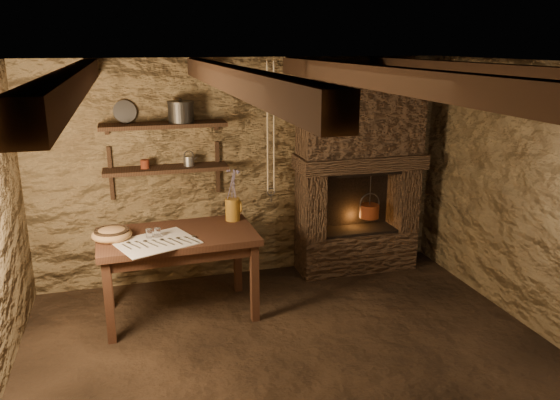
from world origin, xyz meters
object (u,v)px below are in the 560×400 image
object	(u,v)px
wooden_bowl	(112,235)
iron_stockpot	(181,113)
work_table	(179,271)
red_pot	(369,210)
stoneware_jug	(233,199)

from	to	relation	value
wooden_bowl	iron_stockpot	size ratio (longest dim) A/B	1.40
work_table	iron_stockpot	distance (m)	1.58
wooden_bowl	red_pot	distance (m)	2.85
iron_stockpot	work_table	bearing A→B (deg)	-103.26
iron_stockpot	red_pot	world-z (taller)	iron_stockpot
stoneware_jug	red_pot	distance (m)	1.69
work_table	iron_stockpot	bearing A→B (deg)	74.66
work_table	wooden_bowl	distance (m)	0.72
stoneware_jug	work_table	bearing A→B (deg)	-172.25
wooden_bowl	red_pot	size ratio (longest dim) A/B	0.67
wooden_bowl	red_pot	bearing A→B (deg)	10.92
work_table	wooden_bowl	xyz separation A→B (m)	(-0.58, 0.01, 0.42)
work_table	stoneware_jug	size ratio (longest dim) A/B	2.86
work_table	stoneware_jug	xyz separation A→B (m)	(0.58, 0.25, 0.60)
wooden_bowl	work_table	bearing A→B (deg)	-0.76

